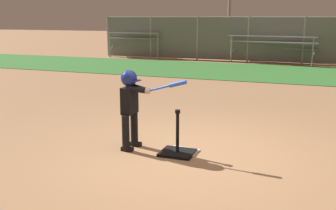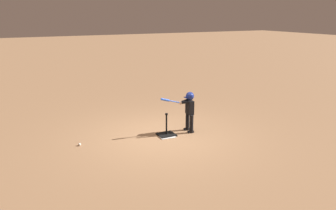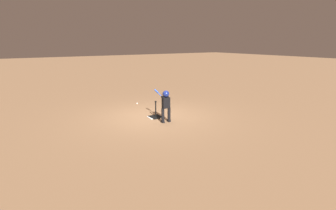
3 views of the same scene
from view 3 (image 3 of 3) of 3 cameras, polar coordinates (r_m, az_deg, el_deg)
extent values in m
plane|color=#99704C|center=(10.62, -3.13, -2.52)|extent=(90.00, 90.00, 0.00)
cube|color=white|center=(10.50, -3.09, -2.65)|extent=(0.48, 0.48, 0.02)
cube|color=black|center=(10.50, -2.68, -2.59)|extent=(0.49, 0.44, 0.04)
cylinder|color=black|center=(10.42, -2.70, -0.95)|extent=(0.05, 0.05, 0.58)
cylinder|color=black|center=(10.34, -2.72, 0.74)|extent=(0.08, 0.08, 0.05)
cylinder|color=black|center=(9.74, -1.13, -2.32)|extent=(0.12, 0.12, 0.55)
cube|color=black|center=(9.83, -1.17, -3.67)|extent=(0.19, 0.10, 0.06)
cylinder|color=black|center=(9.86, 0.22, -2.12)|extent=(0.12, 0.12, 0.55)
cube|color=black|center=(9.95, 0.17, -3.45)|extent=(0.19, 0.10, 0.06)
cube|color=black|center=(9.68, -0.45, 0.50)|extent=(0.17, 0.30, 0.41)
sphere|color=#DBB293|center=(9.61, -0.46, 2.37)|extent=(0.21, 0.21, 0.21)
sphere|color=navy|center=(9.61, -0.46, 2.45)|extent=(0.25, 0.25, 0.25)
cube|color=navy|center=(9.70, -0.75, 2.38)|extent=(0.14, 0.19, 0.01)
cylinder|color=black|center=(9.75, -1.12, 1.71)|extent=(0.34, 0.19, 0.12)
cylinder|color=black|center=(9.79, -0.65, 1.76)|extent=(0.34, 0.16, 0.12)
sphere|color=#DBB293|center=(9.90, -1.30, 1.79)|extent=(0.10, 0.10, 0.10)
cylinder|color=blue|center=(10.14, -2.08, 2.56)|extent=(0.60, 0.07, 0.20)
cylinder|color=blue|center=(10.30, -2.56, 3.03)|extent=(0.27, 0.08, 0.13)
cylinder|color=black|center=(9.89, -1.25, 1.74)|extent=(0.03, 0.05, 0.05)
sphere|color=white|center=(12.73, -6.76, 0.33)|extent=(0.07, 0.07, 0.07)
camera|label=1|loc=(14.70, 11.59, 9.60)|focal=42.00mm
camera|label=2|loc=(13.06, -46.92, 11.50)|focal=35.00mm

